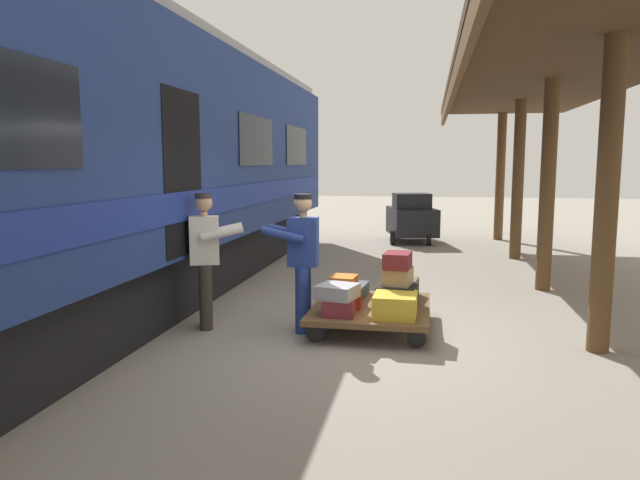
{
  "coord_description": "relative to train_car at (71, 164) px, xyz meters",
  "views": [
    {
      "loc": [
        -0.71,
        6.79,
        2.08
      ],
      "look_at": [
        0.57,
        -0.16,
        1.15
      ],
      "focal_mm": 33.12,
      "sensor_mm": 36.0,
      "label": 1
    }
  ],
  "objects": [
    {
      "name": "suitcase_maroon_trunk",
      "position": [
        -4.08,
        -0.45,
        -1.18
      ],
      "size": [
        0.35,
        0.47,
        0.2
      ],
      "primitive_type": "cube",
      "rotation": [
        0.0,
        0.0,
        -0.09
      ],
      "color": "maroon",
      "rests_on": "suitcase_tan_vintage"
    },
    {
      "name": "suitcase_burgundy_valise",
      "position": [
        -3.43,
        0.02,
        -1.67
      ],
      "size": [
        0.37,
        0.49,
        0.2
      ],
      "primitive_type": "cube",
      "rotation": [
        0.0,
        0.0,
        0.02
      ],
      "color": "maroon",
      "rests_on": "luggage_cart"
    },
    {
      "name": "platform_canopy",
      "position": [
        -6.26,
        -0.0,
        1.21
      ],
      "size": [
        3.2,
        20.32,
        3.56
      ],
      "color": "brown",
      "rests_on": "ground_plane"
    },
    {
      "name": "suitcase_orange_carryall",
      "position": [
        -3.41,
        -0.46,
        -1.5
      ],
      "size": [
        0.34,
        0.39,
        0.19
      ],
      "primitive_type": "cube",
      "rotation": [
        0.0,
        0.0,
        -0.09
      ],
      "color": "#CC6B23",
      "rests_on": "suitcase_red_plastic"
    },
    {
      "name": "suitcase_slate_roller",
      "position": [
        -3.43,
        -0.94,
        -1.69
      ],
      "size": [
        0.46,
        0.62,
        0.16
      ],
      "primitive_type": "cube",
      "rotation": [
        0.0,
        0.0,
        -0.09
      ],
      "color": "#4C515B",
      "rests_on": "luggage_cart"
    },
    {
      "name": "baggage_tug",
      "position": [
        -4.02,
        -8.79,
        -1.43
      ],
      "size": [
        1.46,
        1.91,
        1.3
      ],
      "color": "black",
      "rests_on": "ground_plane"
    },
    {
      "name": "ground_plane",
      "position": [
        -3.73,
        0.0,
        -2.06
      ],
      "size": [
        60.0,
        60.0,
        0.0
      ],
      "primitive_type": "plane",
      "color": "gray"
    },
    {
      "name": "suitcase_red_plastic",
      "position": [
        -3.43,
        -0.46,
        -1.68
      ],
      "size": [
        0.44,
        0.66,
        0.18
      ],
      "primitive_type": "cube",
      "rotation": [
        0.0,
        0.0,
        0.09
      ],
      "color": "#AD231E",
      "rests_on": "luggage_cart"
    },
    {
      "name": "luggage_cart",
      "position": [
        -3.76,
        -0.46,
        -1.81
      ],
      "size": [
        1.45,
        1.75,
        0.29
      ],
      "color": "brown",
      "rests_on": "ground_plane"
    },
    {
      "name": "porter_by_door",
      "position": [
        -1.72,
        -0.12,
        -1.14
      ],
      "size": [
        0.73,
        0.58,
        1.7
      ],
      "color": "#332D28",
      "rests_on": "ground_plane"
    },
    {
      "name": "porter_in_overalls",
      "position": [
        -2.92,
        -0.18,
        -1.14
      ],
      "size": [
        0.67,
        0.43,
        1.7
      ],
      "color": "navy",
      "rests_on": "ground_plane"
    },
    {
      "name": "suitcase_tan_vintage",
      "position": [
        -4.08,
        -0.47,
        -1.38
      ],
      "size": [
        0.39,
        0.43,
        0.21
      ],
      "primitive_type": "cube",
      "rotation": [
        0.0,
        0.0,
        -0.17
      ],
      "color": "tan",
      "rests_on": "suitcase_black_hardshell"
    },
    {
      "name": "suitcase_gray_aluminum",
      "position": [
        -3.4,
        0.04,
        -1.49
      ],
      "size": [
        0.52,
        0.52,
        0.16
      ],
      "primitive_type": "cube",
      "rotation": [
        0.0,
        0.0,
        -0.24
      ],
      "color": "#9EA0A5",
      "rests_on": "suitcase_burgundy_valise"
    },
    {
      "name": "suitcase_black_hardshell",
      "position": [
        -4.08,
        -0.46,
        -1.63
      ],
      "size": [
        0.51,
        0.55,
        0.28
      ],
      "primitive_type": "cube",
      "rotation": [
        0.0,
        0.0,
        -0.1
      ],
      "color": "black",
      "rests_on": "luggage_cart"
    },
    {
      "name": "train_car",
      "position": [
        0.0,
        0.0,
        0.0
      ],
      "size": [
        3.02,
        17.87,
        4.0
      ],
      "color": "navy",
      "rests_on": "ground_plane"
    },
    {
      "name": "suitcase_yellow_case",
      "position": [
        -4.08,
        0.02,
        -1.63
      ],
      "size": [
        0.5,
        0.57,
        0.27
      ],
      "primitive_type": "cube",
      "rotation": [
        0.0,
        0.0,
        -0.02
      ],
      "color": "gold",
      "rests_on": "luggage_cart"
    },
    {
      "name": "suitcase_olive_duffel",
      "position": [
        -4.08,
        -0.94,
        -1.65
      ],
      "size": [
        0.51,
        0.69,
        0.24
      ],
      "primitive_type": "cube",
      "rotation": [
        0.0,
        0.0,
        -0.13
      ],
      "color": "brown",
      "rests_on": "luggage_cart"
    }
  ]
}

